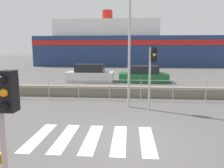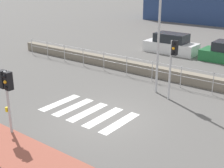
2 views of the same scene
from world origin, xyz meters
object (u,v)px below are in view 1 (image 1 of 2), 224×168
(traffic_light_near, at_px, (0,105))
(traffic_light_far, at_px, (152,65))
(parked_car_white, at_px, (90,74))
(streetlamp, at_px, (130,23))
(parked_car_green, at_px, (143,75))
(ferry_boat, at_px, (124,47))

(traffic_light_near, distance_m, traffic_light_far, 7.65)
(traffic_light_near, xyz_separation_m, parked_car_white, (-1.39, 15.86, -1.35))
(streetlamp, bearing_deg, parked_car_green, 81.75)
(traffic_light_near, bearing_deg, ferry_boat, 88.12)
(ferry_boat, relative_size, parked_car_white, 7.36)
(traffic_light_near, bearing_deg, traffic_light_far, 65.31)
(streetlamp, bearing_deg, ferry_boat, 91.94)
(parked_car_white, bearing_deg, traffic_light_far, -62.76)
(parked_car_white, distance_m, parked_car_green, 4.76)
(streetlamp, bearing_deg, parked_car_white, 112.21)
(parked_car_white, relative_size, parked_car_green, 0.99)
(traffic_light_near, bearing_deg, parked_car_white, 95.02)
(ferry_boat, bearing_deg, parked_car_white, -97.44)
(streetlamp, distance_m, parked_car_green, 9.36)
(traffic_light_near, height_order, parked_car_green, traffic_light_near)
(traffic_light_near, xyz_separation_m, traffic_light_far, (3.19, 6.95, 0.17))
(traffic_light_far, distance_m, streetlamp, 2.24)
(ferry_boat, distance_m, parked_car_green, 19.86)
(streetlamp, relative_size, parked_car_white, 1.62)
(ferry_boat, height_order, parked_car_white, ferry_boat)
(ferry_boat, bearing_deg, parked_car_green, -83.58)
(ferry_boat, xyz_separation_m, parked_car_green, (2.20, -19.56, -2.60))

